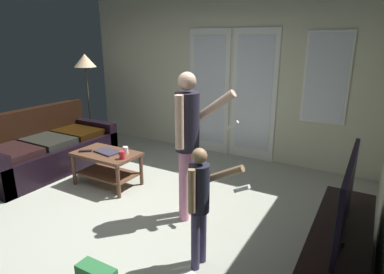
{
  "coord_description": "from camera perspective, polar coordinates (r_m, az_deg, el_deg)",
  "views": [
    {
      "loc": [
        2.38,
        -2.42,
        1.95
      ],
      "look_at": [
        0.79,
        0.34,
        0.99
      ],
      "focal_mm": 30.38,
      "sensor_mm": 36.0,
      "label": 1
    }
  ],
  "objects": [
    {
      "name": "tv_stand",
      "position": [
        3.06,
        24.15,
        -18.93
      ],
      "size": [
        0.45,
        1.74,
        0.48
      ],
      "color": "black",
      "rests_on": "ground_plane"
    },
    {
      "name": "laptop_closed",
      "position": [
        4.57,
        -14.61,
        -2.5
      ],
      "size": [
        0.38,
        0.27,
        0.02
      ],
      "primitive_type": "cube",
      "rotation": [
        0.0,
        0.0,
        -0.16
      ],
      "color": "#373340",
      "rests_on": "coffee_table"
    },
    {
      "name": "flat_screen_tv",
      "position": [
        2.78,
        25.51,
        -9.41
      ],
      "size": [
        0.08,
        1.18,
        0.63
      ],
      "color": "black",
      "rests_on": "tv_stand"
    },
    {
      "name": "ground_plane",
      "position": [
        3.92,
        -13.01,
        -13.67
      ],
      "size": [
        5.29,
        5.36,
        0.02
      ],
      "primitive_type": "cube",
      "color": "#999C8D"
    },
    {
      "name": "cup_by_laptop",
      "position": [
        4.45,
        -11.59,
        -2.31
      ],
      "size": [
        0.07,
        0.07,
        0.1
      ],
      "primitive_type": "cylinder",
      "color": "white",
      "rests_on": "coffee_table"
    },
    {
      "name": "cup_near_edge",
      "position": [
        4.27,
        -12.16,
        -3.13
      ],
      "size": [
        0.07,
        0.07,
        0.1
      ],
      "primitive_type": "cylinder",
      "color": "red",
      "rests_on": "coffee_table"
    },
    {
      "name": "coffee_table",
      "position": [
        4.62,
        -14.72,
        -4.19
      ],
      "size": [
        0.88,
        0.53,
        0.47
      ],
      "color": "brown",
      "rests_on": "ground_plane"
    },
    {
      "name": "leather_couch",
      "position": [
        5.53,
        -24.23,
        -2.14
      ],
      "size": [
        0.97,
        2.03,
        0.91
      ],
      "color": "black",
      "rests_on": "ground_plane"
    },
    {
      "name": "tv_remote_black",
      "position": [
        4.68,
        -18.22,
        -2.34
      ],
      "size": [
        0.16,
        0.15,
        0.02
      ],
      "primitive_type": "cube",
      "rotation": [
        0.0,
        0.0,
        0.68
      ],
      "color": "black",
      "rests_on": "coffee_table"
    },
    {
      "name": "person_child",
      "position": [
        2.78,
        1.48,
        -10.66
      ],
      "size": [
        0.49,
        0.3,
        1.11
      ],
      "color": "#3C3755",
      "rests_on": "ground_plane"
    },
    {
      "name": "person_adult",
      "position": [
        3.46,
        -0.63,
        0.52
      ],
      "size": [
        0.63,
        0.47,
        1.64
      ],
      "color": "pink",
      "rests_on": "ground_plane"
    },
    {
      "name": "floor_lamp",
      "position": [
        6.33,
        -18.24,
        11.89
      ],
      "size": [
        0.39,
        0.39,
        1.7
      ],
      "color": "#3B2B27",
      "rests_on": "ground_plane"
    },
    {
      "name": "wall_back_with_doors",
      "position": [
        5.61,
        5.41,
        10.22
      ],
      "size": [
        5.29,
        0.09,
        2.71
      ],
      "color": "beige",
      "rests_on": "ground_plane"
    }
  ]
}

